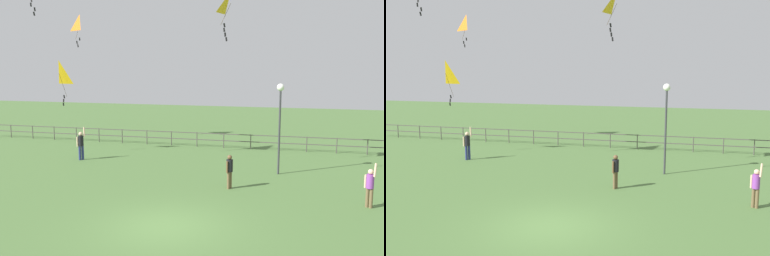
{
  "view_description": "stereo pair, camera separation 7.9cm",
  "coord_description": "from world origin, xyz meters",
  "views": [
    {
      "loc": [
        4.39,
        -13.65,
        5.59
      ],
      "look_at": [
        -0.38,
        5.24,
        2.61
      ],
      "focal_mm": 41.27,
      "sensor_mm": 36.0,
      "label": 1
    },
    {
      "loc": [
        4.47,
        -13.63,
        5.59
      ],
      "look_at": [
        -0.38,
        5.24,
        2.61
      ],
      "focal_mm": 41.27,
      "sensor_mm": 36.0,
      "label": 2
    }
  ],
  "objects": [
    {
      "name": "person_1",
      "position": [
        -7.72,
        8.59,
        0.95
      ],
      "size": [
        0.46,
        0.34,
        1.88
      ],
      "color": "navy",
      "rests_on": "ground_plane"
    },
    {
      "name": "waterfront_railing",
      "position": [
        -0.38,
        14.0,
        0.63
      ],
      "size": [
        36.05,
        0.06,
        0.95
      ],
      "color": "#4C4742",
      "rests_on": "ground_plane"
    },
    {
      "name": "kite_3",
      "position": [
        -9.31,
        9.28,
        4.8
      ],
      "size": [
        0.85,
        0.97,
        2.61
      ],
      "color": "yellow"
    },
    {
      "name": "person_0",
      "position": [
        1.37,
        5.02,
        0.87
      ],
      "size": [
        0.28,
        0.42,
        1.51
      ],
      "color": "brown",
      "rests_on": "ground_plane"
    },
    {
      "name": "person_3",
      "position": [
        6.99,
        3.8,
        0.89
      ],
      "size": [
        0.41,
        0.37,
        1.78
      ],
      "color": "brown",
      "rests_on": "ground_plane"
    },
    {
      "name": "kite_7",
      "position": [
        -10.14,
        13.5,
        8.0
      ],
      "size": [
        1.11,
        0.95,
        2.13
      ],
      "color": "orange"
    },
    {
      "name": "lamppost",
      "position": [
        3.32,
        8.11,
        3.26
      ],
      "size": [
        0.36,
        0.36,
        4.49
      ],
      "color": "#38383D",
      "rests_on": "ground_plane"
    },
    {
      "name": "kite_0",
      "position": [
        0.88,
        7.69,
        8.21
      ],
      "size": [
        0.84,
        0.97,
        2.28
      ],
      "color": "yellow"
    },
    {
      "name": "ground_plane",
      "position": [
        0.0,
        0.0,
        0.0
      ],
      "size": [
        80.0,
        80.0,
        0.0
      ],
      "primitive_type": "plane",
      "color": "#4C7038"
    }
  ]
}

